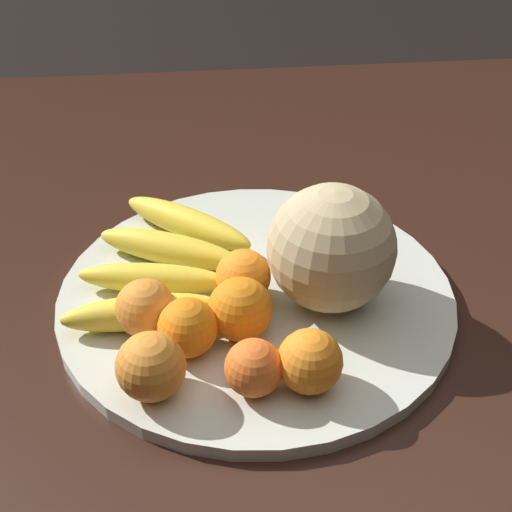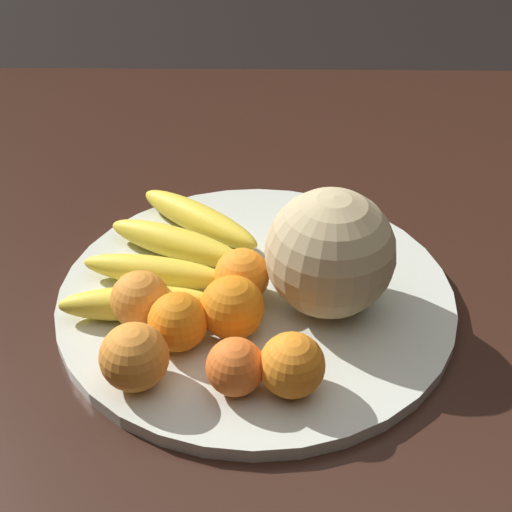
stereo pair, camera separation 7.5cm
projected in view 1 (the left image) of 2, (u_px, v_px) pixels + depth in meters
The scene contains 11 objects.
kitchen_table at pixel (288, 363), 0.87m from camera, with size 1.47×1.15×0.74m.
fruit_bowl at pixel (256, 296), 0.83m from camera, with size 0.46×0.46×0.02m.
melon at pixel (331, 246), 0.77m from camera, with size 0.14×0.14×0.14m.
banana_bunch at pixel (167, 261), 0.84m from camera, with size 0.27×0.23×0.04m.
orange_front_left at pixel (254, 368), 0.68m from camera, with size 0.06×0.06×0.06m.
orange_front_right at pixel (188, 328), 0.73m from camera, with size 0.06×0.06×0.06m.
orange_mid_center at pixel (145, 308), 0.75m from camera, with size 0.06×0.06×0.06m.
orange_back_left at pixel (151, 366), 0.68m from camera, with size 0.07×0.07×0.07m.
orange_back_right at pixel (240, 309), 0.74m from camera, with size 0.07×0.07×0.07m.
orange_top_small at pixel (243, 276), 0.79m from camera, with size 0.06×0.06×0.06m.
orange_side_extra at pixel (313, 361), 0.68m from camera, with size 0.06×0.06×0.06m.
Camera 1 is at (0.61, -0.10, 1.28)m, focal length 50.00 mm.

